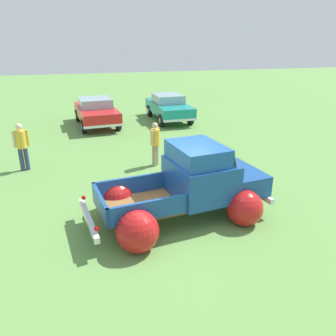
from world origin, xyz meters
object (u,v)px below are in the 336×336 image
object	(u,v)px
vintage_pickup_truck	(191,189)
show_car_0	(96,111)
spectator_1	(155,142)
show_car_1	(169,106)
spectator_0	(22,144)

from	to	relation	value
vintage_pickup_truck	show_car_0	bearing A→B (deg)	91.28
show_car_0	spectator_1	xyz separation A→B (m)	(1.62, -6.71, 0.12)
show_car_0	show_car_1	bearing A→B (deg)	87.96
show_car_0	show_car_1	world-z (taller)	same
show_car_1	spectator_1	xyz separation A→B (m)	(-2.43, -6.92, 0.13)
show_car_0	show_car_1	distance (m)	4.06
vintage_pickup_truck	spectator_1	distance (m)	3.84
vintage_pickup_truck	show_car_0	world-z (taller)	vintage_pickup_truck
show_car_0	spectator_1	size ratio (longest dim) A/B	2.72
show_car_0	spectator_1	bearing A→B (deg)	8.54
show_car_0	spectator_0	xyz separation A→B (m)	(-2.93, -5.94, 0.18)
spectator_1	show_car_1	bearing A→B (deg)	-69.10
vintage_pickup_truck	spectator_0	xyz separation A→B (m)	(-4.57, 4.61, 0.20)
spectator_1	vintage_pickup_truck	bearing A→B (deg)	130.58
spectator_0	spectator_1	size ratio (longest dim) A/B	1.05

